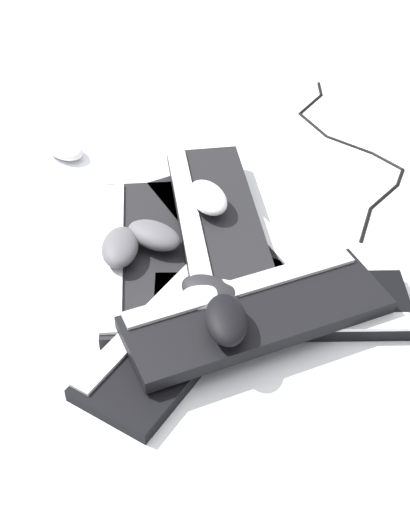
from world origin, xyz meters
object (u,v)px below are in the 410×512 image
object	(u,v)px
keyboard_5	(256,313)
mouse_4	(208,197)
keyboard_4	(215,214)
mouse_0	(154,235)
keyboard_0	(185,325)
keyboard_2	(231,234)
keyboard_3	(142,255)
mouse_2	(226,320)
keyboard_1	(282,306)
mouse_6	(209,297)
mouse_1	(64,148)
mouse_3	(120,247)
mouse_5	(213,292)

from	to	relation	value
keyboard_5	mouse_4	xyz separation A→B (m)	(-0.21, -0.20, 0.04)
keyboard_4	mouse_0	world-z (taller)	mouse_0
keyboard_0	keyboard_4	size ratio (longest dim) A/B	1.01
keyboard_2	keyboard_4	xyz separation A→B (m)	(-0.01, -0.04, 0.03)
keyboard_0	keyboard_4	xyz separation A→B (m)	(-0.26, -0.07, 0.03)
keyboard_0	keyboard_3	distance (m)	0.20
mouse_0	mouse_2	size ratio (longest dim) A/B	1.00
keyboard_1	mouse_6	distance (m)	0.13
keyboard_2	mouse_1	distance (m)	0.47
keyboard_1	mouse_3	world-z (taller)	mouse_3
keyboard_0	mouse_2	xyz separation A→B (m)	(0.02, 0.08, 0.07)
mouse_5	keyboard_5	bearing A→B (deg)	-179.99
mouse_1	mouse_6	size ratio (longest dim) A/B	1.00
keyboard_3	mouse_6	world-z (taller)	mouse_6
keyboard_4	mouse_3	xyz separation A→B (m)	(0.17, -0.11, 0.01)
mouse_1	mouse_2	size ratio (longest dim) A/B	1.00
keyboard_3	mouse_1	world-z (taller)	mouse_1
keyboard_3	mouse_6	bearing A→B (deg)	67.21
mouse_6	mouse_3	bearing A→B (deg)	-65.38
keyboard_0	mouse_1	xyz separation A→B (m)	(-0.35, -0.50, 0.01)
mouse_0	keyboard_5	bearing A→B (deg)	166.07
mouse_0	keyboard_3	bearing A→B (deg)	65.72
keyboard_0	keyboard_2	distance (m)	0.26
keyboard_0	keyboard_2	xyz separation A→B (m)	(-0.25, -0.04, 0.00)
mouse_0	mouse_6	world-z (taller)	same
keyboard_2	keyboard_5	size ratio (longest dim) A/B	1.03
keyboard_4	keyboard_3	bearing A→B (deg)	-30.44
mouse_3	keyboard_2	bearing A→B (deg)	-67.94
keyboard_3	mouse_0	distance (m)	0.05
keyboard_2	mouse_1	xyz separation A→B (m)	(-0.10, -0.46, 0.01)
mouse_0	mouse_1	distance (m)	0.41
keyboard_2	mouse_4	xyz separation A→B (m)	(-0.01, -0.05, 0.07)
keyboard_2	mouse_4	size ratio (longest dim) A/B	4.07
keyboard_2	keyboard_3	distance (m)	0.18
mouse_0	mouse_5	bearing A→B (deg)	158.80
keyboard_1	mouse_2	bearing A→B (deg)	-18.44
keyboard_1	mouse_5	distance (m)	0.12
keyboard_3	keyboard_0	bearing A→B (deg)	52.38
keyboard_3	keyboard_5	world-z (taller)	keyboard_5
keyboard_3	keyboard_5	xyz separation A→B (m)	(0.07, 0.26, 0.03)
mouse_4	mouse_5	distance (m)	0.23
keyboard_5	keyboard_4	bearing A→B (deg)	-139.14
keyboard_0	keyboard_5	size ratio (longest dim) A/B	1.04
mouse_2	mouse_6	size ratio (longest dim) A/B	1.00
keyboard_4	mouse_2	bearing A→B (deg)	29.79
mouse_0	mouse_1	world-z (taller)	mouse_0
keyboard_5	mouse_5	xyz separation A→B (m)	(-0.00, -0.08, 0.01)
keyboard_5	mouse_3	world-z (taller)	mouse_3
keyboard_2	mouse_0	world-z (taller)	mouse_0
mouse_2	keyboard_4	bearing A→B (deg)	177.11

